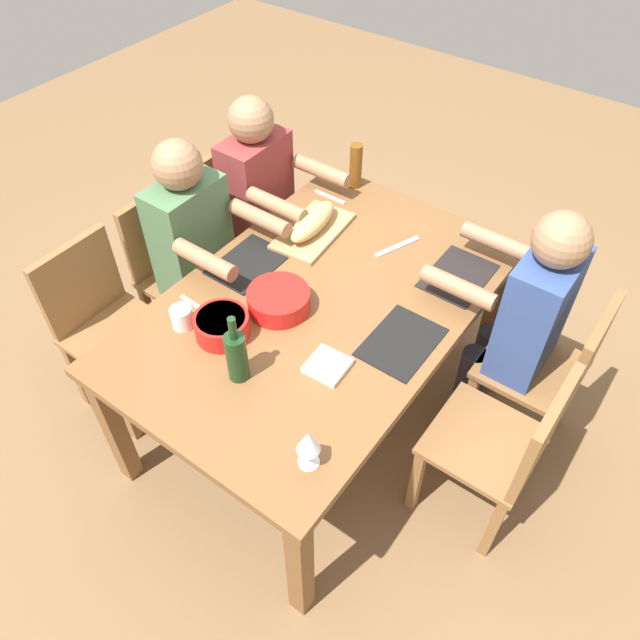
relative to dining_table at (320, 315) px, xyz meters
name	(u,v)px	position (x,y,z in m)	size (l,w,h in m)	color
ground_plane	(320,409)	(0.00, 0.00, -0.66)	(8.00, 8.00, 0.00)	brown
dining_table	(320,315)	(0.00, 0.00, 0.00)	(1.65, 1.07, 0.74)	brown
chair_far_right	(240,219)	(0.45, 0.86, -0.18)	(0.40, 0.40, 0.85)	olive
diner_far_right	(264,197)	(0.45, 0.67, 0.04)	(0.41, 0.53, 1.20)	#2D2D38
chair_far_center	(178,265)	(0.00, 0.86, -0.18)	(0.40, 0.40, 0.85)	olive
diner_far_center	(199,245)	(0.00, 0.67, 0.04)	(0.41, 0.53, 1.20)	#2D2D38
chair_near_right	(553,369)	(0.45, -0.86, -0.18)	(0.40, 0.40, 0.85)	olive
diner_near_right	(523,314)	(0.45, -0.67, 0.04)	(0.41, 0.53, 1.20)	#2D2D38
chair_far_left	(104,320)	(-0.45, 0.86, -0.18)	(0.40, 0.40, 0.85)	olive
chair_near_center	(506,446)	(0.00, -0.86, -0.18)	(0.40, 0.40, 0.85)	olive
serving_bowl_greens	(279,299)	(-0.13, 0.11, 0.13)	(0.25, 0.25, 0.08)	red
serving_bowl_salad	(222,325)	(-0.36, 0.19, 0.13)	(0.21, 0.21, 0.09)	red
cutting_board	(313,231)	(0.33, 0.28, 0.09)	(0.40, 0.22, 0.02)	tan
bread_loaf	(313,221)	(0.33, 0.28, 0.15)	(0.32, 0.11, 0.09)	tan
wine_bottle	(237,355)	(-0.47, 0.01, 0.19)	(0.08, 0.08, 0.29)	#193819
beer_bottle	(356,166)	(0.75, 0.34, 0.19)	(0.06, 0.06, 0.22)	brown
wine_glass	(308,443)	(-0.61, -0.40, 0.20)	(0.08, 0.08, 0.17)	silver
fork_far_right	(330,197)	(0.59, 0.38, 0.08)	(0.02, 0.17, 0.01)	silver
placemat_far_center	(248,263)	(0.00, 0.38, 0.08)	(0.32, 0.23, 0.01)	black
placemat_near_right	(458,276)	(0.45, -0.38, 0.08)	(0.32, 0.23, 0.01)	black
cup_far_left	(182,317)	(-0.42, 0.34, 0.12)	(0.08, 0.08, 0.09)	white
fork_far_left	(196,306)	(-0.31, 0.38, 0.08)	(0.02, 0.17, 0.01)	silver
placemat_near_center	(401,342)	(0.00, -0.38, 0.08)	(0.32, 0.23, 0.01)	black
carving_knife	(397,247)	(0.47, -0.08, 0.08)	(0.23, 0.02, 0.01)	silver
napkin_stack	(328,366)	(-0.26, -0.22, 0.09)	(0.14, 0.14, 0.02)	white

